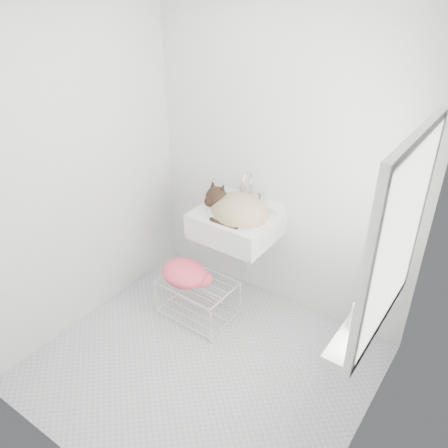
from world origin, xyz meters
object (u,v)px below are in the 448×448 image
Objects in this scene: cat at (237,209)px; wire_rack at (198,300)px; bottle_c at (376,298)px; sink at (237,213)px; bottle_a at (355,329)px; bottle_b at (363,317)px.

cat reaches higher than wire_rack.
cat reaches higher than bottle_c.
sink is 1.09× the size of wire_rack.
sink is 1.40m from bottle_a.
cat is 0.82m from wire_rack.
sink is at bearing 134.11° from cat.
wire_rack is (-0.14, -0.33, -0.70)m from sink.
wire_rack is 1.53m from bottle_c.
bottle_c is at bearing 90.00° from bottle_b.
sink is at bearing 154.20° from bottle_b.
bottle_a is at bearing -29.94° from sink.
bottle_a is at bearing -17.30° from cat.
sink is 1.35m from bottle_b.
bottle_b is (1.36, -0.26, 0.70)m from wire_rack.
wire_rack is at bearing 169.18° from bottle_b.
cat is at bearing 150.47° from bottle_a.
sink is at bearing 150.06° from bottle_a.
sink reaches higher than bottle_b.
bottle_b reaches higher than wire_rack.
bottle_b is at bearing 90.00° from bottle_a.
bottle_a is (1.20, -0.68, -0.04)m from cat.
sink is 1.16× the size of cat.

